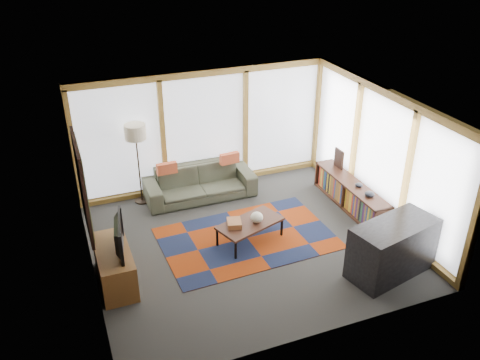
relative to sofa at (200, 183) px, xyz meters
name	(u,v)px	position (x,y,z in m)	size (l,w,h in m)	color
ground	(248,242)	(0.31, -1.95, -0.34)	(5.50, 5.50, 0.00)	#292927
room_envelope	(262,150)	(0.80, -1.39, 1.20)	(5.52, 5.02, 2.62)	#483C36
rug	(247,238)	(0.34, -1.83, -0.33)	(3.13, 2.01, 0.01)	maroon
sofa	(200,183)	(0.00, 0.00, 0.00)	(2.30, 0.90, 0.67)	#3C4131
pillow_left	(167,168)	(-0.68, 0.02, 0.45)	(0.41, 0.12, 0.23)	#BB4D2C
pillow_right	(230,158)	(0.68, 0.01, 0.45)	(0.42, 0.12, 0.23)	#BB4D2C
floor_lamp	(138,164)	(-1.20, 0.26, 0.53)	(0.43, 0.43, 1.73)	#2F2419
coffee_table	(250,232)	(0.36, -1.92, -0.14)	(1.20, 0.60, 0.40)	#372114
book_stack	(234,223)	(0.05, -1.91, 0.12)	(0.24, 0.31, 0.10)	brown
vase	(257,217)	(0.48, -1.95, 0.16)	(0.23, 0.23, 0.20)	silver
bookshelf	(351,195)	(2.74, -1.53, -0.05)	(0.41, 2.26, 0.56)	#372114
bowl_a	(370,194)	(2.74, -2.12, 0.28)	(0.19, 0.19, 0.10)	black
bowl_b	(359,185)	(2.77, -1.72, 0.27)	(0.15, 0.15, 0.08)	black
shelf_picture	(339,158)	(2.85, -0.80, 0.43)	(0.04, 0.31, 0.40)	black
tv_console	(115,266)	(-2.13, -2.22, -0.02)	(0.53, 1.27, 0.64)	brown
television	(115,236)	(-2.06, -2.24, 0.57)	(0.93, 0.12, 0.54)	black
bar_counter	(392,248)	(2.20, -3.61, 0.13)	(1.49, 0.69, 0.94)	black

